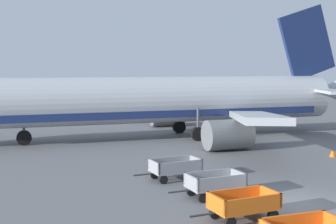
{
  "coord_description": "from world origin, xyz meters",
  "views": [
    {
      "loc": [
        -11.01,
        -16.23,
        5.81
      ],
      "look_at": [
        -1.62,
        12.44,
        2.8
      ],
      "focal_mm": 48.71,
      "sensor_mm": 36.0,
      "label": 1
    }
  ],
  "objects_px": {
    "baggage_cart_second_in_row": "(243,205)",
    "traffic_cone_near_plane": "(333,152)",
    "baggage_cart_fourth_in_row": "(175,168)",
    "airplane": "(171,101)",
    "baggage_cart_third_in_row": "(215,184)"
  },
  "relations": [
    {
      "from": "airplane",
      "to": "baggage_cart_fourth_in_row",
      "type": "relative_size",
      "value": 10.38
    },
    {
      "from": "airplane",
      "to": "baggage_cart_second_in_row",
      "type": "height_order",
      "value": "airplane"
    },
    {
      "from": "baggage_cart_second_in_row",
      "to": "traffic_cone_near_plane",
      "type": "xyz_separation_m",
      "value": [
        11.22,
        9.19,
        -0.32
      ]
    },
    {
      "from": "baggage_cart_second_in_row",
      "to": "traffic_cone_near_plane",
      "type": "height_order",
      "value": "baggage_cart_second_in_row"
    },
    {
      "from": "baggage_cart_third_in_row",
      "to": "baggage_cart_second_in_row",
      "type": "bearing_deg",
      "value": -94.53
    },
    {
      "from": "baggage_cart_fourth_in_row",
      "to": "baggage_cart_second_in_row",
      "type": "bearing_deg",
      "value": -86.4
    },
    {
      "from": "baggage_cart_second_in_row",
      "to": "baggage_cart_fourth_in_row",
      "type": "distance_m",
      "value": 6.73
    },
    {
      "from": "baggage_cart_fourth_in_row",
      "to": "traffic_cone_near_plane",
      "type": "relative_size",
      "value": 6.48
    },
    {
      "from": "airplane",
      "to": "baggage_cart_fourth_in_row",
      "type": "distance_m",
      "value": 14.16
    },
    {
      "from": "airplane",
      "to": "traffic_cone_near_plane",
      "type": "relative_size",
      "value": 67.29
    },
    {
      "from": "baggage_cart_second_in_row",
      "to": "baggage_cart_fourth_in_row",
      "type": "relative_size",
      "value": 1.0
    },
    {
      "from": "airplane",
      "to": "baggage_cart_second_in_row",
      "type": "bearing_deg",
      "value": -100.8
    },
    {
      "from": "baggage_cart_third_in_row",
      "to": "baggage_cart_fourth_in_row",
      "type": "distance_m",
      "value": 3.6
    },
    {
      "from": "baggage_cart_second_in_row",
      "to": "baggage_cart_third_in_row",
      "type": "relative_size",
      "value": 1.0
    },
    {
      "from": "airplane",
      "to": "baggage_cart_fourth_in_row",
      "type": "bearing_deg",
      "value": -107.69
    }
  ]
}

